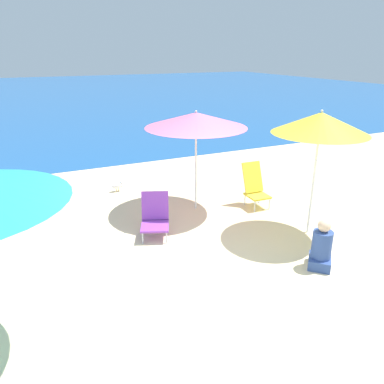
{
  "coord_description": "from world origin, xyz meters",
  "views": [
    {
      "loc": [
        -2.0,
        -3.9,
        3.06
      ],
      "look_at": [
        0.29,
        0.99,
        1.0
      ],
      "focal_mm": 35.0,
      "sensor_mm": 36.0,
      "label": 1
    }
  ],
  "objects_px": {
    "person_seated_near": "(321,248)",
    "seagull": "(117,186)",
    "beach_chair_yellow": "(255,185)",
    "beach_chair_purple": "(155,216)",
    "beach_umbrella_pink": "(196,120)",
    "beach_umbrella_yellow": "(321,123)"
  },
  "relations": [
    {
      "from": "person_seated_near",
      "to": "seagull",
      "type": "xyz_separation_m",
      "value": [
        -1.92,
        4.44,
        -0.18
      ]
    },
    {
      "from": "beach_chair_yellow",
      "to": "beach_chair_purple",
      "type": "distance_m",
      "value": 2.35
    },
    {
      "from": "beach_umbrella_pink",
      "to": "beach_chair_yellow",
      "type": "relative_size",
      "value": 2.24
    },
    {
      "from": "beach_chair_yellow",
      "to": "beach_umbrella_pink",
      "type": "bearing_deg",
      "value": 165.23
    },
    {
      "from": "beach_umbrella_pink",
      "to": "beach_chair_yellow",
      "type": "xyz_separation_m",
      "value": [
        1.18,
        -0.35,
        -1.38
      ]
    },
    {
      "from": "beach_umbrella_yellow",
      "to": "seagull",
      "type": "height_order",
      "value": "beach_umbrella_yellow"
    },
    {
      "from": "beach_umbrella_pink",
      "to": "beach_chair_yellow",
      "type": "distance_m",
      "value": 1.85
    },
    {
      "from": "beach_umbrella_yellow",
      "to": "person_seated_near",
      "type": "xyz_separation_m",
      "value": [
        -0.63,
        -0.97,
        -1.64
      ]
    },
    {
      "from": "beach_chair_yellow",
      "to": "seagull",
      "type": "height_order",
      "value": "beach_chair_yellow"
    },
    {
      "from": "beach_umbrella_yellow",
      "to": "beach_umbrella_pink",
      "type": "bearing_deg",
      "value": 126.78
    },
    {
      "from": "beach_chair_purple",
      "to": "beach_umbrella_pink",
      "type": "bearing_deg",
      "value": 55.14
    },
    {
      "from": "beach_chair_purple",
      "to": "seagull",
      "type": "distance_m",
      "value": 2.4
    },
    {
      "from": "beach_umbrella_yellow",
      "to": "beach_umbrella_pink",
      "type": "height_order",
      "value": "beach_umbrella_yellow"
    },
    {
      "from": "person_seated_near",
      "to": "beach_chair_yellow",
      "type": "bearing_deg",
      "value": 123.58
    },
    {
      "from": "beach_umbrella_pink",
      "to": "seagull",
      "type": "distance_m",
      "value": 2.64
    },
    {
      "from": "beach_umbrella_pink",
      "to": "beach_chair_purple",
      "type": "height_order",
      "value": "beach_umbrella_pink"
    },
    {
      "from": "beach_chair_yellow",
      "to": "seagull",
      "type": "bearing_deg",
      "value": 141.67
    },
    {
      "from": "beach_umbrella_yellow",
      "to": "beach_chair_purple",
      "type": "relative_size",
      "value": 2.91
    },
    {
      "from": "beach_umbrella_yellow",
      "to": "beach_umbrella_pink",
      "type": "relative_size",
      "value": 1.08
    },
    {
      "from": "beach_umbrella_yellow",
      "to": "seagull",
      "type": "bearing_deg",
      "value": 126.34
    },
    {
      "from": "beach_chair_yellow",
      "to": "person_seated_near",
      "type": "height_order",
      "value": "beach_chair_yellow"
    },
    {
      "from": "person_seated_near",
      "to": "beach_umbrella_pink",
      "type": "bearing_deg",
      "value": 148.81
    }
  ]
}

